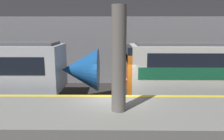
% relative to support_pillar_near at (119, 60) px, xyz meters
% --- Properties ---
extents(ground_plane, '(120.00, 120.00, 0.00)m').
position_rel_support_pillar_near_xyz_m(ground_plane, '(-0.28, 2.05, -3.20)').
color(ground_plane, '#282623').
extents(platform, '(40.00, 3.80, 1.14)m').
position_rel_support_pillar_near_xyz_m(platform, '(-0.28, 0.15, -2.64)').
color(platform, slate).
rests_on(platform, ground).
extents(station_rear_barrier, '(50.00, 0.15, 5.30)m').
position_rel_support_pillar_near_xyz_m(station_rear_barrier, '(-0.28, 8.97, -0.56)').
color(station_rear_barrier, gray).
rests_on(station_rear_barrier, ground).
extents(support_pillar_near, '(0.57, 0.57, 4.15)m').
position_rel_support_pillar_near_xyz_m(support_pillar_near, '(0.00, 0.00, 0.00)').
color(support_pillar_near, slate).
rests_on(support_pillar_near, platform).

